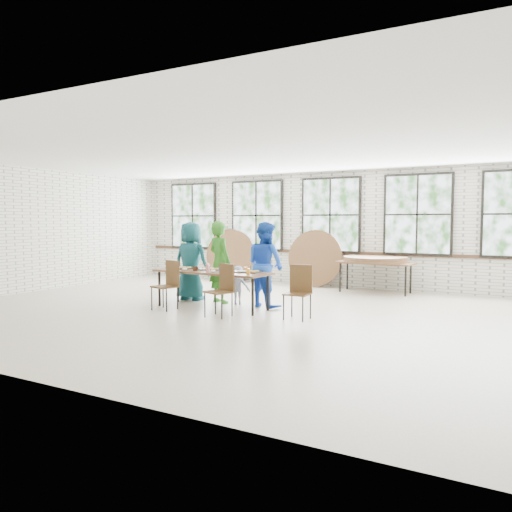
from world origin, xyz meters
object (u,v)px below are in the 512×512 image
(chair_near_left, at_px, (169,281))
(storage_table, at_px, (375,264))
(chair_near_right, at_px, (223,285))
(dining_table, at_px, (212,274))

(chair_near_left, height_order, storage_table, chair_near_left)
(chair_near_right, xyz_separation_m, storage_table, (1.59, 4.28, 0.13))
(chair_near_right, distance_m, storage_table, 4.57)
(dining_table, relative_size, chair_near_right, 2.57)
(dining_table, height_order, chair_near_right, chair_near_right)
(storage_table, bearing_deg, dining_table, -115.95)
(chair_near_left, relative_size, chair_near_right, 1.00)
(dining_table, bearing_deg, chair_near_left, -141.78)
(dining_table, relative_size, chair_near_left, 2.57)
(dining_table, xyz_separation_m, storage_table, (2.21, 3.69, -0.00))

